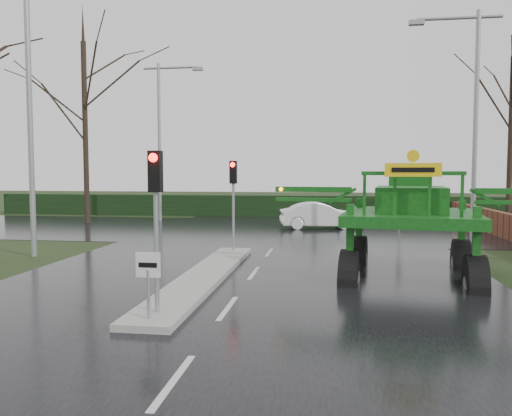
# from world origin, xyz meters

# --- Properties ---
(ground) EXTENTS (140.00, 140.00, 0.00)m
(ground) POSITION_xyz_m (0.00, 0.00, 0.00)
(ground) COLOR black
(ground) RESTS_ON ground
(road_main) EXTENTS (14.00, 80.00, 0.02)m
(road_main) POSITION_xyz_m (0.00, 10.00, 0.00)
(road_main) COLOR black
(road_main) RESTS_ON ground
(road_cross) EXTENTS (80.00, 12.00, 0.02)m
(road_cross) POSITION_xyz_m (0.00, 16.00, 0.01)
(road_cross) COLOR black
(road_cross) RESTS_ON ground
(median_island) EXTENTS (1.20, 10.00, 0.16)m
(median_island) POSITION_xyz_m (-1.30, 3.00, 0.09)
(median_island) COLOR gray
(median_island) RESTS_ON ground
(hedge_row) EXTENTS (44.00, 0.90, 1.50)m
(hedge_row) POSITION_xyz_m (0.00, 24.00, 0.75)
(hedge_row) COLOR black
(hedge_row) RESTS_ON ground
(brick_wall) EXTENTS (0.40, 20.00, 1.20)m
(brick_wall) POSITION_xyz_m (10.50, 16.00, 0.60)
(brick_wall) COLOR #592D1E
(brick_wall) RESTS_ON ground
(keep_left_sign) EXTENTS (0.50, 0.07, 1.35)m
(keep_left_sign) POSITION_xyz_m (-1.30, -1.50, 1.06)
(keep_left_sign) COLOR gray
(keep_left_sign) RESTS_ON ground
(traffic_signal_near) EXTENTS (0.26, 0.33, 3.52)m
(traffic_signal_near) POSITION_xyz_m (-1.30, -1.01, 2.59)
(traffic_signal_near) COLOR gray
(traffic_signal_near) RESTS_ON ground
(traffic_signal_mid) EXTENTS (0.26, 0.33, 3.52)m
(traffic_signal_mid) POSITION_xyz_m (-1.30, 7.49, 2.59)
(traffic_signal_mid) COLOR gray
(traffic_signal_mid) RESTS_ON ground
(traffic_signal_far) EXTENTS (0.26, 0.33, 3.52)m
(traffic_signal_far) POSITION_xyz_m (6.50, 20.01, 2.59)
(traffic_signal_far) COLOR gray
(traffic_signal_far) RESTS_ON ground
(street_light_left_near) EXTENTS (3.85, 0.30, 10.00)m
(street_light_left_near) POSITION_xyz_m (-8.19, 6.00, 5.99)
(street_light_left_near) COLOR gray
(street_light_left_near) RESTS_ON ground
(street_light_right) EXTENTS (3.85, 0.30, 10.00)m
(street_light_right) POSITION_xyz_m (8.19, 12.00, 5.99)
(street_light_right) COLOR gray
(street_light_right) RESTS_ON ground
(street_light_left_far) EXTENTS (3.85, 0.30, 10.00)m
(street_light_left_far) POSITION_xyz_m (-8.19, 20.00, 5.99)
(street_light_left_far) COLOR gray
(street_light_left_far) RESTS_ON ground
(tree_left_far) EXTENTS (7.70, 7.70, 13.26)m
(tree_left_far) POSITION_xyz_m (-12.50, 18.00, 7.15)
(tree_left_far) COLOR black
(tree_left_far) RESTS_ON ground
(tree_right_far) EXTENTS (7.00, 7.00, 12.05)m
(tree_right_far) POSITION_xyz_m (13.00, 21.00, 6.50)
(tree_right_far) COLOR black
(tree_right_far) RESTS_ON ground
(crop_sprayer) EXTENTS (8.17, 5.59, 4.60)m
(crop_sprayer) POSITION_xyz_m (2.88, 3.54, 2.18)
(crop_sprayer) COLOR black
(crop_sprayer) RESTS_ON ground
(white_sedan) EXTENTS (4.56, 2.25, 1.44)m
(white_sedan) POSITION_xyz_m (1.77, 16.79, 0.00)
(white_sedan) COLOR white
(white_sedan) RESTS_ON ground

